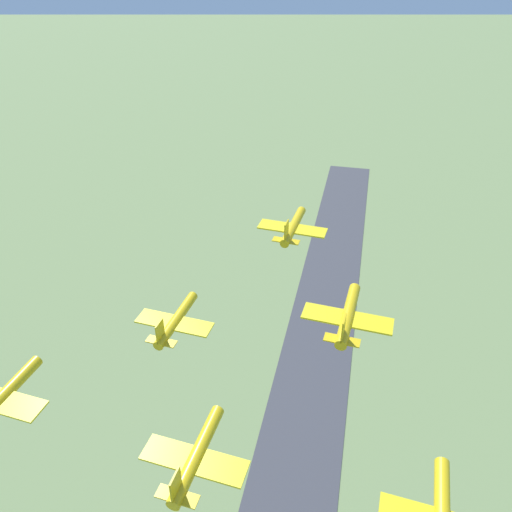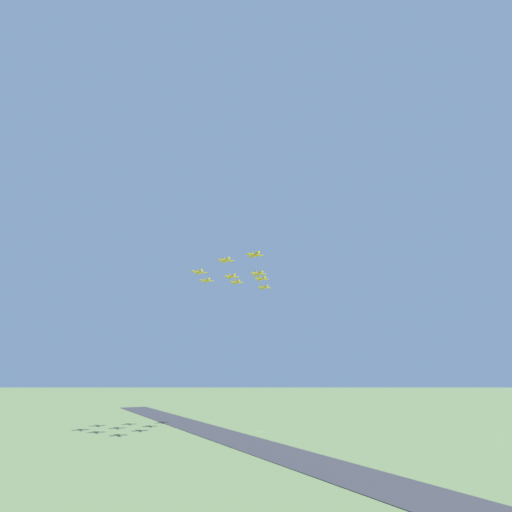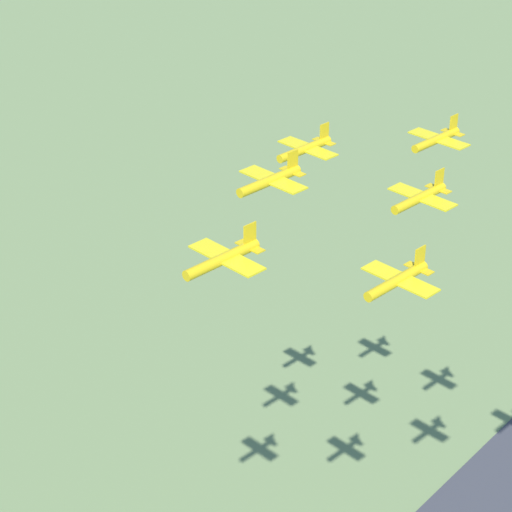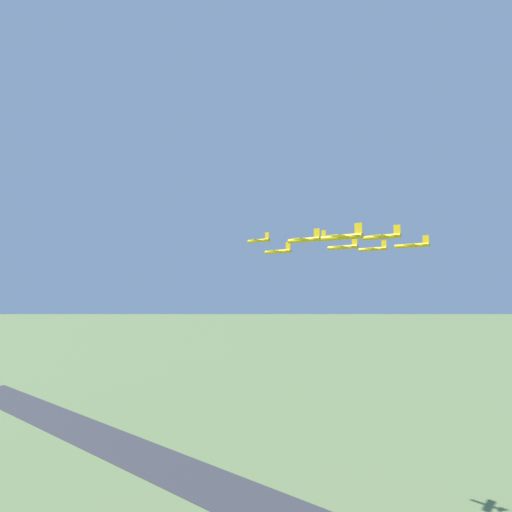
% 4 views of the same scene
% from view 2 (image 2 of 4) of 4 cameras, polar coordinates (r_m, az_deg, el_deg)
% --- Properties ---
extents(ground_plane, '(3000.00, 3000.00, 0.00)m').
position_cam_2_polar(ground_plane, '(255.72, 0.58, -23.79)').
color(ground_plane, '#6B7F4C').
extents(runway_strip, '(512.89, 33.66, 0.20)m').
position_cam_2_polar(runway_strip, '(209.13, -0.16, -25.40)').
color(runway_strip, '#38383D').
rests_on(runway_strip, ground_plane).
extents(jet_0, '(10.23, 9.65, 3.42)m').
position_cam_2_polar(jet_0, '(216.11, -0.19, 0.20)').
color(jet_0, gold).
extents(jet_1, '(10.23, 9.65, 3.42)m').
position_cam_2_polar(jet_1, '(234.09, 0.34, -2.52)').
color(jet_1, gold).
extents(jet_2, '(10.23, 9.65, 3.42)m').
position_cam_2_polar(jet_2, '(227.99, -4.35, -0.59)').
color(jet_2, gold).
extents(jet_3, '(10.23, 9.65, 3.42)m').
position_cam_2_polar(jet_3, '(254.09, 0.79, -3.26)').
color(jet_3, gold).
extents(jet_4, '(10.23, 9.65, 3.42)m').
position_cam_2_polar(jet_4, '(246.10, -3.54, -2.94)').
color(jet_4, gold).
extents(jet_5, '(10.23, 9.65, 3.42)m').
position_cam_2_polar(jet_5, '(239.93, -8.13, -2.27)').
color(jet_5, gold).
extents(jet_6, '(10.23, 9.65, 3.42)m').
position_cam_2_polar(jet_6, '(273.48, 1.18, -4.52)').
color(jet_6, gold).
extents(jet_7, '(10.23, 9.65, 3.42)m').
position_cam_2_polar(jet_7, '(265.81, -2.83, -3.75)').
color(jet_7, gold).
extents(jet_8, '(10.23, 9.65, 3.42)m').
position_cam_2_polar(jet_8, '(258.94, -7.06, -3.49)').
color(jet_8, gold).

